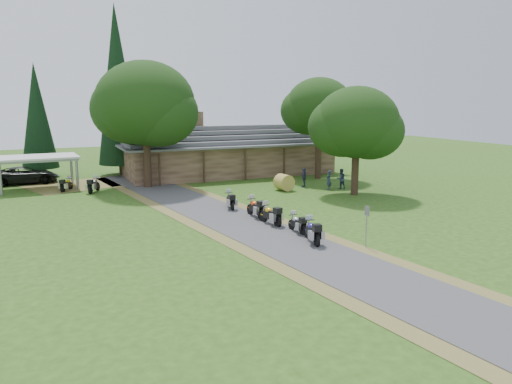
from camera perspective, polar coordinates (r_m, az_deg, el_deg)
name	(u,v)px	position (r m, az deg, el deg)	size (l,w,h in m)	color
ground	(282,241)	(26.43, 3.01, -5.67)	(120.00, 120.00, 0.00)	#2A4914
driveway	(244,225)	(29.74, -1.33, -3.82)	(46.00, 46.00, 0.00)	#404042
lodge	(228,150)	(50.05, -3.20, 4.87)	(21.40, 9.40, 4.90)	brown
carport	(38,173)	(45.41, -23.63, 2.05)	(6.33, 4.22, 2.74)	silver
car_dark_suv	(25,171)	(48.74, -24.91, 2.20)	(5.95, 2.53, 2.28)	black
motorcycle_row_a	(312,230)	(26.18, 6.45, -4.37)	(1.94, 0.63, 1.33)	#2C2595
motorcycle_row_b	(297,223)	(28.10, 4.71, -3.51)	(1.66, 0.54, 1.14)	#A6A9AE
motorcycle_row_c	(270,214)	(29.78, 1.65, -2.49)	(1.92, 0.63, 1.32)	orange
motorcycle_row_d	(255,207)	(31.63, -0.07, -1.71)	(1.94, 0.63, 1.33)	#DD4414
motorcycle_row_e	(230,200)	(34.17, -2.97, -0.88)	(1.80, 0.59, 1.23)	black
motorcycle_carport_a	(66,184)	(43.61, -20.85, 0.88)	(1.71, 0.56, 1.17)	#D4CB02
motorcycle_carport_b	(94,184)	(42.26, -18.04, 0.85)	(1.88, 0.61, 1.28)	slate
person_a	(329,178)	(41.75, 8.33, 1.57)	(0.54, 0.39, 1.89)	#2B3654
person_b	(341,177)	(42.32, 9.67, 1.70)	(0.56, 0.40, 1.97)	#2B3654
person_c	(304,176)	(42.64, 5.52, 1.85)	(0.55, 0.40, 1.95)	#2B3654
hay_bale	(284,182)	(40.97, 3.23, 1.10)	(1.34, 1.34, 1.23)	#A78E3D
sign_post	(366,227)	(25.74, 12.51, -3.87)	(0.39, 0.06, 2.15)	gray
oak_lodge_left	(146,120)	(42.95, -12.51, 8.06)	(8.25, 8.25, 11.41)	#14340F
oak_lodge_right	(319,120)	(47.06, 7.21, 8.13)	(6.19, 6.19, 10.94)	#14340F
oak_driveway	(356,137)	(39.40, 11.39, 6.23)	(6.49, 6.49, 9.12)	#14340F
cedar_near	(118,91)	(50.77, -15.51, 11.07)	(4.28, 4.28, 16.36)	black
cedar_far	(37,121)	(52.02, -23.70, 7.49)	(3.38, 3.38, 10.81)	black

